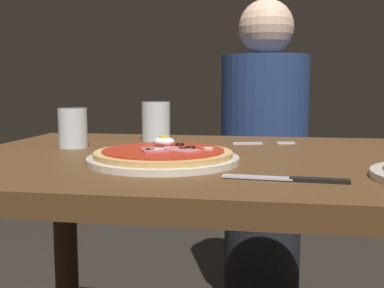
# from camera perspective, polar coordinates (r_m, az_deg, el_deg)

# --- Properties ---
(dining_table) EXTENTS (1.16, 0.76, 0.73)m
(dining_table) POSITION_cam_1_polar(r_m,az_deg,el_deg) (1.00, 4.50, -8.24)
(dining_table) COLOR brown
(dining_table) RESTS_ON ground
(pizza_foreground) EXTENTS (0.29, 0.29, 0.05)m
(pizza_foreground) POSITION_cam_1_polar(r_m,az_deg,el_deg) (0.89, -3.52, -1.50)
(pizza_foreground) COLOR silver
(pizza_foreground) RESTS_ON dining_table
(water_glass_near) EXTENTS (0.08, 0.08, 0.10)m
(water_glass_near) POSITION_cam_1_polar(r_m,az_deg,el_deg) (1.24, -4.45, 2.51)
(water_glass_near) COLOR silver
(water_glass_near) RESTS_ON dining_table
(water_glass_far) EXTENTS (0.07, 0.07, 0.09)m
(water_glass_far) POSITION_cam_1_polar(r_m,az_deg,el_deg) (1.13, -14.42, 1.62)
(water_glass_far) COLOR silver
(water_glass_far) RESTS_ON dining_table
(fork) EXTENTS (0.16, 0.05, 0.00)m
(fork) POSITION_cam_1_polar(r_m,az_deg,el_deg) (1.17, 8.18, 0.10)
(fork) COLOR silver
(fork) RESTS_ON dining_table
(knife) EXTENTS (0.20, 0.04, 0.01)m
(knife) POSITION_cam_1_polar(r_m,az_deg,el_deg) (0.74, 12.40, -4.23)
(knife) COLOR silver
(knife) RESTS_ON dining_table
(diner_person) EXTENTS (0.32, 0.32, 1.18)m
(diner_person) POSITION_cam_1_polar(r_m,az_deg,el_deg) (1.77, 8.76, -3.01)
(diner_person) COLOR black
(diner_person) RESTS_ON ground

